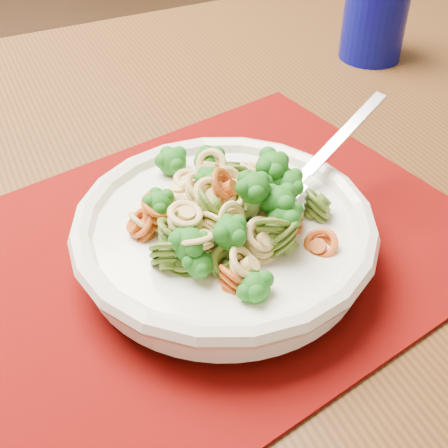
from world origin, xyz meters
name	(u,v)px	position (x,y,z in m)	size (l,w,h in m)	color
dining_table	(192,260)	(0.36, -0.80, 0.60)	(1.45, 0.97, 0.69)	#563218
placemat	(209,248)	(0.34, -0.88, 0.69)	(0.46, 0.36, 0.00)	#640804
pasta_bowl	(224,233)	(0.34, -0.90, 0.72)	(0.26, 0.26, 0.05)	white
pasta_broccoli_heap	(224,218)	(0.34, -0.90, 0.74)	(0.22, 0.22, 0.06)	tan
fork	(289,192)	(0.41, -0.89, 0.74)	(0.19, 0.02, 0.01)	silver
tumbler	(375,19)	(0.71, -0.63, 0.74)	(0.08, 0.08, 0.10)	#04085E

